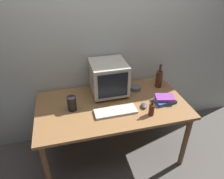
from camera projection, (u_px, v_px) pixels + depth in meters
name	position (u px, v px, depth m)	size (l,w,h in m)	color
ground_plane	(112.00, 151.00, 2.55)	(6.00, 6.00, 0.00)	#56514C
back_wall	(101.00, 41.00, 2.29)	(4.00, 0.08, 2.50)	beige
desk	(112.00, 110.00, 2.21)	(1.56, 0.85, 0.72)	olive
crt_monitor	(109.00, 78.00, 2.26)	(0.38, 0.39, 0.37)	#B2AD9E
keyboard	(116.00, 111.00, 2.05)	(0.42, 0.15, 0.02)	beige
computer_mouse	(144.00, 106.00, 2.12)	(0.06, 0.10, 0.04)	#3F3F47
bottle_tall	(159.00, 78.00, 2.41)	(0.08, 0.08, 0.30)	#472314
bottle_short	(152.00, 109.00, 1.99)	(0.06, 0.06, 0.18)	#472314
book_stack	(165.00, 100.00, 2.18)	(0.23, 0.17, 0.07)	#28569E
cd_spindle	(135.00, 88.00, 2.40)	(0.12, 0.12, 0.04)	#595B66
metal_canister	(72.00, 103.00, 2.05)	(0.09, 0.09, 0.15)	black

